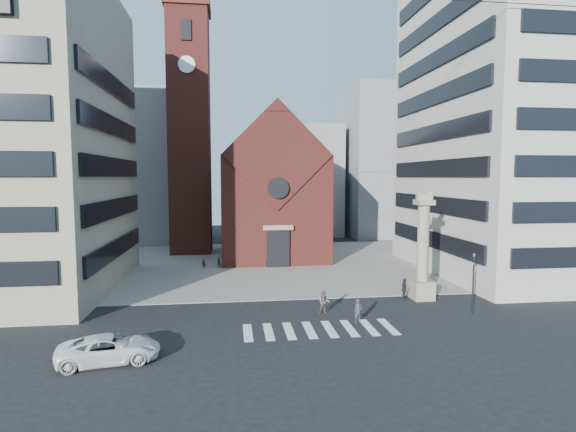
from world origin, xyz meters
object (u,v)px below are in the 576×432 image
object	(u,v)px
lion_column	(423,256)
pedestrian_1	(324,302)
scooter_0	(204,262)
traffic_light	(473,282)
pedestrian_0	(358,311)
pedestrian_2	(404,289)
white_car	(109,349)

from	to	relation	value
lion_column	pedestrian_1	size ratio (longest dim) A/B	5.32
pedestrian_1	scooter_0	size ratio (longest dim) A/B	0.85
traffic_light	pedestrian_0	bearing A→B (deg)	-173.68
pedestrian_0	pedestrian_2	xyz separation A→B (m)	(5.18, 4.96, 0.06)
pedestrian_1	pedestrian_2	xyz separation A→B (m)	(7.04, 2.75, 0.05)
pedestrian_1	pedestrian_2	size ratio (longest dim) A/B	0.95
white_car	pedestrian_0	world-z (taller)	pedestrian_0
lion_column	scooter_0	world-z (taller)	lion_column
scooter_0	traffic_light	bearing A→B (deg)	-51.75
pedestrian_0	pedestrian_2	world-z (taller)	pedestrian_2
lion_column	scooter_0	size ratio (longest dim) A/B	4.52
pedestrian_2	lion_column	bearing A→B (deg)	-83.20
lion_column	white_car	world-z (taller)	lion_column
white_car	traffic_light	bearing A→B (deg)	-87.14
white_car	pedestrian_2	world-z (taller)	pedestrian_2
pedestrian_1	pedestrian_2	world-z (taller)	pedestrian_2
traffic_light	pedestrian_2	size ratio (longest dim) A/B	2.50
lion_column	white_car	size ratio (longest dim) A/B	1.69
scooter_0	lion_column	bearing A→B (deg)	-47.97
pedestrian_2	scooter_0	size ratio (longest dim) A/B	0.90
traffic_light	pedestrian_1	distance (m)	10.66
traffic_light	pedestrian_2	world-z (taller)	traffic_light
white_car	pedestrian_0	bearing A→B (deg)	-83.18
white_car	pedestrian_1	xyz separation A→B (m)	(12.87, 6.80, 0.10)
lion_column	scooter_0	xyz separation A→B (m)	(-17.92, 14.86, -2.90)
traffic_light	white_car	size ratio (longest dim) A/B	0.84
lion_column	pedestrian_2	world-z (taller)	lion_column
pedestrian_2	white_car	bearing A→B (deg)	122.42
lion_column	pedestrian_1	distance (m)	9.31
pedestrian_1	white_car	bearing A→B (deg)	-140.41
traffic_light	pedestrian_0	xyz separation A→B (m)	(-8.63, -0.96, -1.49)
traffic_light	pedestrian_0	size ratio (longest dim) A/B	2.69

